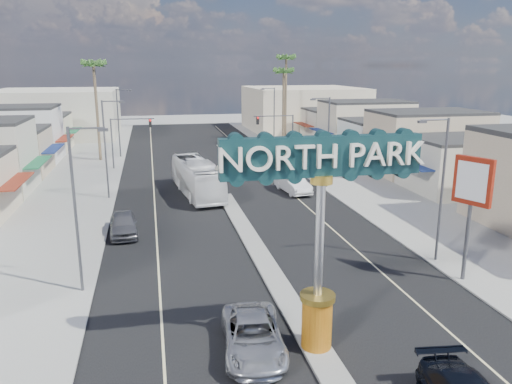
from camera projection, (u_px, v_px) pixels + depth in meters
name	position (u px, v px, depth m)	size (l,w,h in m)	color
ground	(223.00, 193.00, 48.21)	(160.00, 160.00, 0.00)	gray
road	(223.00, 193.00, 48.21)	(20.00, 120.00, 0.01)	black
median_island	(258.00, 250.00, 33.03)	(1.30, 30.00, 0.16)	gray
sidewalk_left	(70.00, 200.00, 45.37)	(8.00, 120.00, 0.12)	gray
sidewalk_right	(358.00, 185.00, 51.03)	(8.00, 120.00, 0.12)	gray
storefront_row_right	(391.00, 137.00, 64.65)	(12.00, 42.00, 6.00)	#B7B29E
backdrop_far_left	(57.00, 113.00, 85.44)	(20.00, 20.00, 8.00)	#B7B29E
backdrop_far_right	(303.00, 109.00, 94.33)	(20.00, 20.00, 8.00)	beige
gateway_sign	(320.00, 219.00, 20.19)	(8.20, 1.50, 9.15)	#B04F0D
traffic_signal_left	(127.00, 133.00, 58.57)	(5.09, 0.45, 6.00)	#47474C
traffic_signal_right	(279.00, 129.00, 62.28)	(5.09, 0.45, 6.00)	#47474C
streetlight_l_near	(78.00, 202.00, 25.90)	(2.03, 0.22, 9.00)	#47474C
streetlight_l_mid	(107.00, 145.00, 44.86)	(2.03, 0.22, 9.00)	#47474C
streetlight_l_far	(119.00, 119.00, 65.71)	(2.03, 0.22, 9.00)	#47474C
streetlight_r_near	(440.00, 183.00, 30.11)	(2.03, 0.22, 9.00)	#47474C
streetlight_r_mid	(327.00, 138.00, 49.07)	(2.03, 0.22, 9.00)	#47474C
streetlight_r_far	(273.00, 116.00, 69.93)	(2.03, 0.22, 9.00)	#47474C
palm_left_far	(94.00, 69.00, 61.71)	(2.60, 2.60, 13.10)	brown
palm_right_mid	(284.00, 75.00, 72.88)	(2.60, 2.60, 12.10)	brown
palm_right_far	(286.00, 63.00, 78.53)	(2.60, 2.60, 14.10)	brown
suv_left	(253.00, 336.00, 21.33)	(2.50, 5.43, 1.51)	#B4B5B9
car_parked_left	(123.00, 224.00, 36.15)	(1.96, 4.86, 1.66)	slate
car_parked_right	(293.00, 183.00, 48.26)	(1.88, 5.38, 1.77)	silver
city_bus	(197.00, 177.00, 47.31)	(2.78, 11.87, 3.31)	white
bank_pylon_sign	(472.00, 188.00, 27.21)	(1.17, 2.12, 7.07)	#47474C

